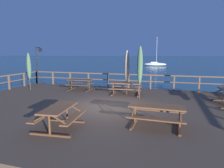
# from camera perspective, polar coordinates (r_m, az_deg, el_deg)

# --- Properties ---
(ground_plane) EXTENTS (600.00, 600.00, 0.00)m
(ground_plane) POSITION_cam_1_polar(r_m,az_deg,el_deg) (9.87, -1.38, -10.39)
(ground_plane) COLOR #2D5B6B
(wooden_deck) EXTENTS (16.93, 11.14, 0.68)m
(wooden_deck) POSITION_cam_1_polar(r_m,az_deg,el_deg) (9.76, -1.39, -8.52)
(wooden_deck) COLOR brown
(wooden_deck) RESTS_ON ground
(railing_waterside_far) EXTENTS (16.73, 0.10, 1.09)m
(railing_waterside_far) POSITION_cam_1_polar(r_m,az_deg,el_deg) (14.68, 5.01, 1.69)
(railing_waterside_far) COLOR brown
(railing_waterside_far) RESTS_ON wooden_deck
(picnic_table_back_right) EXTENTS (1.54, 1.80, 0.78)m
(picnic_table_back_right) POSITION_cam_1_polar(r_m,az_deg,el_deg) (6.99, -15.60, -8.38)
(picnic_table_back_right) COLOR brown
(picnic_table_back_right) RESTS_ON wooden_deck
(picnic_table_mid_left) EXTENTS (2.10, 1.56, 0.78)m
(picnic_table_mid_left) POSITION_cam_1_polar(r_m,az_deg,el_deg) (12.34, 4.15, -0.55)
(picnic_table_mid_left) COLOR brown
(picnic_table_mid_left) RESTS_ON wooden_deck
(picnic_table_mid_centre) EXTENTS (1.82, 1.48, 0.78)m
(picnic_table_mid_centre) POSITION_cam_1_polar(r_m,az_deg,el_deg) (14.08, -9.50, 0.51)
(picnic_table_mid_centre) COLOR brown
(picnic_table_mid_centre) RESTS_ON wooden_deck
(picnic_table_back_left) EXTENTS (2.00, 1.47, 0.78)m
(picnic_table_back_left) POSITION_cam_1_polar(r_m,az_deg,el_deg) (7.13, 13.19, -7.87)
(picnic_table_back_left) COLOR brown
(picnic_table_back_left) RESTS_ON wooden_deck
(patio_umbrella_tall_mid_right) EXTENTS (0.32, 0.32, 3.05)m
(patio_umbrella_tall_mid_right) POSITION_cam_1_polar(r_m,az_deg,el_deg) (11.07, 8.33, 5.48)
(patio_umbrella_tall_mid_right) COLOR #4C3828
(patio_umbrella_tall_mid_right) RESTS_ON wooden_deck
(patio_umbrella_tall_front) EXTENTS (0.32, 0.32, 2.83)m
(patio_umbrella_tall_front) POSITION_cam_1_polar(r_m,az_deg,el_deg) (12.15, 4.49, 5.19)
(patio_umbrella_tall_front) COLOR #4C3828
(patio_umbrella_tall_front) RESTS_ON wooden_deck
(patio_umbrella_short_mid) EXTENTS (0.32, 0.32, 2.68)m
(patio_umbrella_short_mid) POSITION_cam_1_polar(r_m,az_deg,el_deg) (15.08, -23.55, 4.84)
(patio_umbrella_short_mid) COLOR #4C3828
(patio_umbrella_short_mid) RESTS_ON wooden_deck
(lamp_post_hooked) EXTENTS (0.67, 0.32, 3.20)m
(lamp_post_hooked) POSITION_cam_1_polar(r_m,az_deg,el_deg) (17.19, -21.17, 6.76)
(lamp_post_hooked) COLOR black
(lamp_post_hooked) RESTS_ON wooden_deck
(sailboat_distant) EXTENTS (6.15, 2.33, 7.72)m
(sailboat_distant) POSITION_cam_1_polar(r_m,az_deg,el_deg) (53.99, 12.71, 5.83)
(sailboat_distant) COLOR white
(sailboat_distant) RESTS_ON ground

